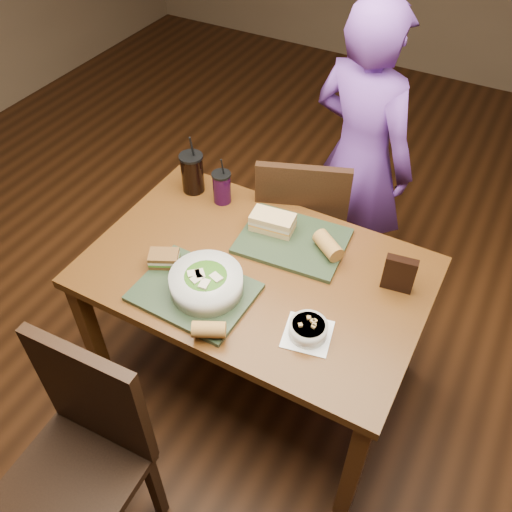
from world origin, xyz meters
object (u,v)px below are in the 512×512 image
at_px(chair_near, 83,448).
at_px(tray_near, 194,292).
at_px(dining_table, 256,285).
at_px(sandwich_far, 273,222).
at_px(cup_cola, 192,173).
at_px(soup_bowl, 308,329).
at_px(sandwich_near, 164,259).
at_px(salad_bowl, 206,282).
at_px(chip_bag, 399,274).
at_px(chair_far, 308,228).
at_px(baguette_far, 328,246).
at_px(diner, 360,159).
at_px(baguette_near, 209,330).
at_px(tray_far, 293,241).
at_px(cup_berry, 222,187).

bearing_deg(chair_near, tray_near, 83.41).
relative_size(dining_table, tray_near, 3.10).
height_order(sandwich_far, cup_cola, cup_cola).
bearing_deg(soup_bowl, chair_near, -129.24).
height_order(tray_near, cup_cola, cup_cola).
bearing_deg(sandwich_far, sandwich_near, -125.66).
bearing_deg(salad_bowl, chip_bag, 30.93).
height_order(salad_bowl, sandwich_far, salad_bowl).
xyz_separation_m(chair_far, soup_bowl, (0.32, -0.74, 0.26)).
xyz_separation_m(cup_cola, chip_bag, (0.99, -0.14, -0.02)).
relative_size(chair_far, chip_bag, 6.28).
height_order(chair_near, baguette_far, chair_near).
relative_size(tray_near, salad_bowl, 1.57).
distance_m(diner, baguette_near, 1.22).
bearing_deg(soup_bowl, chair_far, 113.70).
xyz_separation_m(baguette_near, chip_bag, (0.49, 0.53, 0.03)).
bearing_deg(dining_table, cup_cola, 148.12).
height_order(cup_cola, chip_bag, cup_cola).
bearing_deg(tray_far, chair_near, -104.62).
bearing_deg(cup_cola, sandwich_near, -69.78).
bearing_deg(chip_bag, dining_table, -170.52).
relative_size(soup_bowl, chip_bag, 1.27).
bearing_deg(diner, tray_near, 94.84).
height_order(chair_far, diner, diner).
bearing_deg(baguette_near, sandwich_far, 95.99).
relative_size(dining_table, salad_bowl, 4.87).
bearing_deg(sandwich_far, chair_near, -98.99).
height_order(chair_far, sandwich_far, chair_far).
relative_size(chair_near, salad_bowl, 3.59).
bearing_deg(chip_bag, baguette_near, -141.17).
distance_m(dining_table, baguette_near, 0.39).
bearing_deg(soup_bowl, cup_berry, 142.69).
xyz_separation_m(diner, sandwich_far, (-0.14, -0.64, 0.03)).
bearing_deg(baguette_far, chair_near, -112.18).
bearing_deg(tray_far, chair_far, 102.29).
bearing_deg(sandwich_near, diner, 68.02).
height_order(soup_bowl, chip_bag, chip_bag).
height_order(diner, soup_bowl, diner).
relative_size(baguette_near, cup_cola, 0.40).
bearing_deg(diner, dining_table, 100.71).
distance_m(dining_table, cup_cola, 0.60).
xyz_separation_m(diner, baguette_near, (-0.08, -1.22, 0.03)).
xyz_separation_m(dining_table, chair_near, (-0.21, -0.82, -0.13)).
bearing_deg(cup_berry, sandwich_far, -14.69).
bearing_deg(dining_table, sandwich_far, 101.11).
distance_m(dining_table, tray_near, 0.28).
bearing_deg(chip_bag, tray_near, -157.62).
xyz_separation_m(chair_far, salad_bowl, (-0.08, -0.74, 0.29)).
distance_m(chair_near, chair_far, 1.38).
relative_size(tray_near, baguette_far, 3.19).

